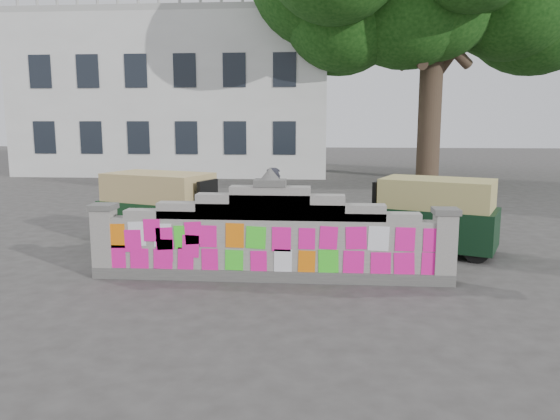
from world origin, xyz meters
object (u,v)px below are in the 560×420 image
(cyclist_bike, at_px, (276,233))
(rickshaw_left, at_px, (162,207))
(pedestrian, at_px, (272,218))
(rickshaw_right, at_px, (433,214))
(cyclist_rider, at_px, (276,218))

(cyclist_bike, height_order, rickshaw_left, rickshaw_left)
(pedestrian, bearing_deg, cyclist_bike, -1.01)
(cyclist_bike, bearing_deg, rickshaw_right, -71.05)
(cyclist_rider, relative_size, pedestrian, 1.09)
(pedestrian, xyz_separation_m, rickshaw_left, (-2.59, 0.57, 0.11))
(pedestrian, bearing_deg, rickshaw_right, 72.93)
(cyclist_rider, bearing_deg, rickshaw_left, 81.22)
(pedestrian, height_order, rickshaw_right, rickshaw_right)
(rickshaw_left, bearing_deg, cyclist_bike, 1.28)
(cyclist_rider, height_order, pedestrian, cyclist_rider)
(rickshaw_left, xyz_separation_m, rickshaw_right, (6.05, -0.34, -0.02))
(cyclist_bike, bearing_deg, rickshaw_left, 81.22)
(cyclist_rider, height_order, rickshaw_left, rickshaw_left)
(cyclist_rider, xyz_separation_m, rickshaw_left, (-2.70, 0.90, 0.05))
(pedestrian, bearing_deg, rickshaw_left, -123.34)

